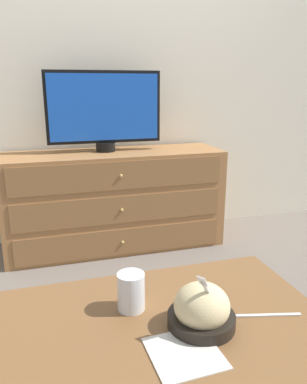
% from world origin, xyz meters
% --- Properties ---
extents(ground_plane, '(12.00, 12.00, 0.00)m').
position_xyz_m(ground_plane, '(0.00, 0.00, 0.00)').
color(ground_plane, '#70665B').
extents(wall_back, '(12.00, 0.05, 2.60)m').
position_xyz_m(wall_back, '(0.00, 0.03, 1.30)').
color(wall_back, silver).
rests_on(wall_back, ground_plane).
extents(dresser, '(1.47, 0.46, 0.67)m').
position_xyz_m(dresser, '(-0.03, -0.25, 0.34)').
color(dresser, '#9E6B3D').
rests_on(dresser, ground_plane).
extents(tv, '(0.76, 0.13, 0.52)m').
position_xyz_m(tv, '(-0.07, -0.21, 0.95)').
color(tv, black).
rests_on(tv, dresser).
extents(coffee_table, '(0.94, 0.62, 0.47)m').
position_xyz_m(coffee_table, '(-0.19, -1.85, 0.40)').
color(coffee_table, brown).
rests_on(coffee_table, ground_plane).
extents(takeout_bowl, '(0.19, 0.19, 0.18)m').
position_xyz_m(takeout_bowl, '(-0.09, -1.89, 0.52)').
color(takeout_bowl, black).
rests_on(takeout_bowl, coffee_table).
extents(drink_cup, '(0.08, 0.08, 0.11)m').
position_xyz_m(drink_cup, '(-0.26, -1.76, 0.52)').
color(drink_cup, '#9E6638').
rests_on(drink_cup, coffee_table).
extents(napkin, '(0.18, 0.18, 0.00)m').
position_xyz_m(napkin, '(-0.18, -1.99, 0.47)').
color(napkin, silver).
rests_on(napkin, coffee_table).
extents(knife, '(0.19, 0.05, 0.01)m').
position_xyz_m(knife, '(0.11, -1.91, 0.47)').
color(knife, white).
rests_on(knife, coffee_table).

